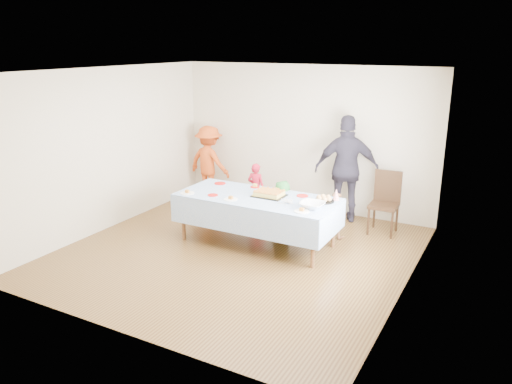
# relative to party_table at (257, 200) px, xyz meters

# --- Properties ---
(ground) EXTENTS (5.00, 5.00, 0.00)m
(ground) POSITION_rel_party_table_xyz_m (-0.09, -0.47, -0.72)
(ground) COLOR #472B14
(ground) RESTS_ON ground
(room_walls) EXTENTS (5.04, 5.04, 2.72)m
(room_walls) POSITION_rel_party_table_xyz_m (-0.03, -0.46, 1.05)
(room_walls) COLOR beige
(room_walls) RESTS_ON ground
(party_table) EXTENTS (2.50, 1.10, 0.78)m
(party_table) POSITION_rel_party_table_xyz_m (0.00, 0.00, 0.00)
(party_table) COLOR brown
(party_table) RESTS_ON ground
(birthday_cake) EXTENTS (0.49, 0.37, 0.09)m
(birthday_cake) POSITION_rel_party_table_xyz_m (0.16, 0.10, 0.10)
(birthday_cake) COLOR black
(birthday_cake) RESTS_ON party_table
(rolls_tray) EXTENTS (0.31, 0.31, 0.09)m
(rolls_tray) POSITION_rel_party_table_xyz_m (1.01, 0.25, 0.09)
(rolls_tray) COLOR black
(rolls_tray) RESTS_ON party_table
(punch_bowl) EXTENTS (0.36, 0.36, 0.09)m
(punch_bowl) POSITION_rel_party_table_xyz_m (0.97, -0.12, 0.10)
(punch_bowl) COLOR silver
(punch_bowl) RESTS_ON party_table
(party_hat) EXTENTS (0.10, 0.10, 0.18)m
(party_hat) POSITION_rel_party_table_xyz_m (1.14, 0.41, 0.14)
(party_hat) COLOR silver
(party_hat) RESTS_ON party_table
(fork_pile) EXTENTS (0.24, 0.18, 0.07)m
(fork_pile) POSITION_rel_party_table_xyz_m (0.57, -0.13, 0.09)
(fork_pile) COLOR white
(fork_pile) RESTS_ON party_table
(plate_red_far_a) EXTENTS (0.19, 0.19, 0.01)m
(plate_red_far_a) POSITION_rel_party_table_xyz_m (-0.89, 0.34, 0.06)
(plate_red_far_a) COLOR red
(plate_red_far_a) RESTS_ON party_table
(plate_red_far_b) EXTENTS (0.16, 0.16, 0.01)m
(plate_red_far_b) POSITION_rel_party_table_xyz_m (-0.27, 0.44, 0.06)
(plate_red_far_b) COLOR red
(plate_red_far_b) RESTS_ON party_table
(plate_red_far_c) EXTENTS (0.19, 0.19, 0.01)m
(plate_red_far_c) POSITION_rel_party_table_xyz_m (0.15, 0.40, 0.06)
(plate_red_far_c) COLOR red
(plate_red_far_c) RESTS_ON party_table
(plate_red_far_d) EXTENTS (0.18, 0.18, 0.01)m
(plate_red_far_d) POSITION_rel_party_table_xyz_m (0.62, 0.35, 0.06)
(plate_red_far_d) COLOR red
(plate_red_far_d) RESTS_ON party_table
(plate_red_near) EXTENTS (0.16, 0.16, 0.01)m
(plate_red_near) POSITION_rel_party_table_xyz_m (-0.63, -0.28, 0.06)
(plate_red_near) COLOR red
(plate_red_near) RESTS_ON party_table
(plate_white_left) EXTENTS (0.23, 0.23, 0.01)m
(plate_white_left) POSITION_rel_party_table_xyz_m (-1.05, -0.38, 0.06)
(plate_white_left) COLOR white
(plate_white_left) RESTS_ON party_table
(plate_white_mid) EXTENTS (0.21, 0.21, 0.01)m
(plate_white_mid) POSITION_rel_party_table_xyz_m (-0.27, -0.34, 0.06)
(plate_white_mid) COLOR white
(plate_white_mid) RESTS_ON party_table
(plate_white_right) EXTENTS (0.22, 0.22, 0.01)m
(plate_white_right) POSITION_rel_party_table_xyz_m (0.90, -0.34, 0.06)
(plate_white_right) COLOR white
(plate_white_right) RESTS_ON party_table
(dining_chair) EXTENTS (0.46, 0.46, 1.04)m
(dining_chair) POSITION_rel_party_table_xyz_m (1.64, 1.48, -0.15)
(dining_chair) COLOR black
(dining_chair) RESTS_ON ground
(toddler_left) EXTENTS (0.35, 0.23, 0.95)m
(toddler_left) POSITION_rel_party_table_xyz_m (-0.72, 1.30, -0.25)
(toddler_left) COLOR red
(toddler_left) RESTS_ON ground
(toddler_mid) EXTENTS (0.52, 0.41, 0.93)m
(toddler_mid) POSITION_rel_party_table_xyz_m (0.20, 0.50, -0.26)
(toddler_mid) COLOR #287930
(toddler_mid) RESTS_ON ground
(toddler_right) EXTENTS (0.40, 0.32, 0.76)m
(toddler_right) POSITION_rel_party_table_xyz_m (0.99, 0.84, -0.34)
(toddler_right) COLOR #B67C55
(toddler_right) RESTS_ON ground
(adult_left) EXTENTS (1.01, 0.66, 1.48)m
(adult_left) POSITION_rel_party_table_xyz_m (-2.03, 1.73, 0.01)
(adult_left) COLOR #CA4B19
(adult_left) RESTS_ON ground
(adult_right) EXTENTS (1.20, 0.82, 1.89)m
(adult_right) POSITION_rel_party_table_xyz_m (0.88, 1.68, 0.22)
(adult_right) COLOR #2E2A3A
(adult_right) RESTS_ON ground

